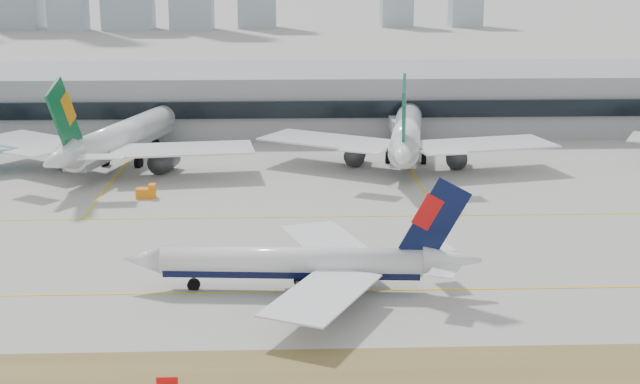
{
  "coord_description": "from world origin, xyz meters",
  "views": [
    {
      "loc": [
        -7.06,
        -114.89,
        42.26
      ],
      "look_at": [
        -1.98,
        18.0,
        7.5
      ],
      "focal_mm": 50.0,
      "sensor_mm": 36.0,
      "label": 1
    }
  ],
  "objects_px": {
    "widebody_eva": "(118,140)",
    "taxiing_airliner": "(305,264)",
    "widebody_cathay": "(406,137)",
    "terminal": "(313,98)"
  },
  "relations": [
    {
      "from": "taxiing_airliner",
      "to": "widebody_eva",
      "type": "bearing_deg",
      "value": -58.65
    },
    {
      "from": "widebody_cathay",
      "to": "terminal",
      "type": "relative_size",
      "value": 0.22
    },
    {
      "from": "widebody_eva",
      "to": "taxiing_airliner",
      "type": "bearing_deg",
      "value": -138.2
    },
    {
      "from": "widebody_cathay",
      "to": "taxiing_airliner",
      "type": "bearing_deg",
      "value": 171.89
    },
    {
      "from": "widebody_eva",
      "to": "terminal",
      "type": "height_order",
      "value": "widebody_eva"
    },
    {
      "from": "taxiing_airliner",
      "to": "widebody_cathay",
      "type": "bearing_deg",
      "value": -102.84
    },
    {
      "from": "widebody_eva",
      "to": "terminal",
      "type": "relative_size",
      "value": 0.22
    },
    {
      "from": "widebody_eva",
      "to": "widebody_cathay",
      "type": "relative_size",
      "value": 0.97
    },
    {
      "from": "taxiing_airliner",
      "to": "widebody_eva",
      "type": "distance_m",
      "value": 82.29
    },
    {
      "from": "taxiing_airliner",
      "to": "terminal",
      "type": "relative_size",
      "value": 0.17
    }
  ]
}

